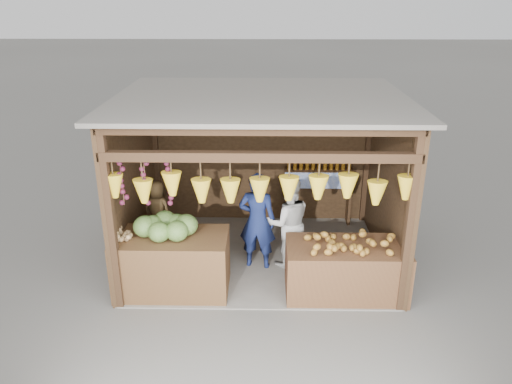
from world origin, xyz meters
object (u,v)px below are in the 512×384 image
at_px(counter_left, 172,264).
at_px(woman_standing, 288,223).
at_px(man_standing, 257,221).
at_px(vendor_seated, 157,211).
at_px(counter_right, 346,270).

relative_size(counter_left, woman_standing, 1.09).
height_order(man_standing, vendor_seated, man_standing).
distance_m(man_standing, woman_standing, 0.49).
bearing_deg(vendor_seated, man_standing, -168.93).
bearing_deg(counter_right, vendor_seated, 160.19).
relative_size(woman_standing, vendor_seated, 1.48).
xyz_separation_m(counter_right, woman_standing, (-0.80, 0.81, 0.35)).
height_order(woman_standing, vendor_seated, woman_standing).
relative_size(counter_right, man_standing, 1.07).
bearing_deg(man_standing, counter_right, 159.60).
distance_m(counter_left, man_standing, 1.45).
relative_size(counter_left, counter_right, 0.94).
distance_m(woman_standing, vendor_seated, 2.10).
distance_m(counter_right, man_standing, 1.53).
xyz_separation_m(man_standing, woman_standing, (0.48, 0.07, -0.06)).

